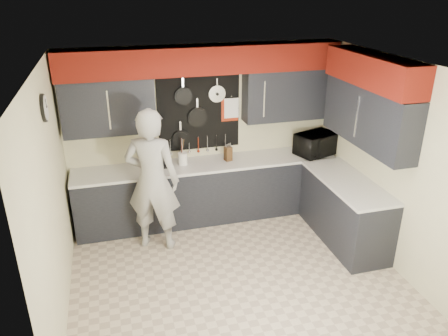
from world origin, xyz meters
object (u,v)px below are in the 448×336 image
object	(u,v)px
knife_block	(228,154)
coffee_maker	(160,156)
person	(153,181)
microwave	(316,144)
utensil_crock	(183,159)

from	to	relation	value
knife_block	coffee_maker	xyz separation A→B (m)	(-1.00, 0.06, 0.05)
knife_block	coffee_maker	size ratio (longest dim) A/B	0.69
person	coffee_maker	bearing A→B (deg)	-84.70
microwave	coffee_maker	bearing A→B (deg)	156.58
knife_block	utensil_crock	size ratio (longest dim) A/B	1.21
coffee_maker	microwave	bearing A→B (deg)	-7.53
microwave	person	distance (m)	2.61
microwave	knife_block	distance (m)	1.38
knife_block	coffee_maker	bearing A→B (deg)	162.53
utensil_crock	coffee_maker	size ratio (longest dim) A/B	0.57
microwave	utensil_crock	distance (m)	2.06
knife_block	person	size ratio (longest dim) A/B	0.11
coffee_maker	person	xyz separation A→B (m)	(-0.19, -0.62, -0.10)
coffee_maker	person	bearing A→B (deg)	-110.69
person	microwave	bearing A→B (deg)	-147.50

